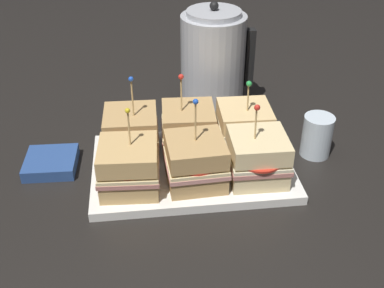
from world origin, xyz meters
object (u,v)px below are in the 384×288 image
at_px(sandwich_front_center, 195,162).
at_px(sandwich_back_center, 187,129).
at_px(sandwich_back_left, 131,132).
at_px(drinking_glass, 317,136).
at_px(napkin_stack, 51,163).
at_px(sandwich_back_right, 244,126).
at_px(serving_platter, 192,167).
at_px(kettle_steel, 213,62).
at_px(sandwich_front_left, 129,167).
at_px(sandwich_front_right, 257,157).

distance_m(sandwich_front_center, sandwich_back_center, 0.12).
relative_size(sandwich_front_center, sandwich_back_left, 1.00).
height_order(drinking_glass, napkin_stack, drinking_glass).
height_order(sandwich_back_center, sandwich_back_right, sandwich_back_center).
xyz_separation_m(serving_platter, kettle_steel, (0.08, 0.26, 0.11)).
height_order(sandwich_front_center, napkin_stack, sandwich_front_center).
bearing_deg(sandwich_front_center, sandwich_back_center, 90.93).
distance_m(serving_platter, kettle_steel, 0.29).
xyz_separation_m(serving_platter, sandwich_front_center, (-0.00, -0.06, 0.05)).
height_order(sandwich_front_left, sandwich_back_left, sandwich_back_left).
bearing_deg(sandwich_back_left, sandwich_back_right, 0.26).
xyz_separation_m(sandwich_back_right, drinking_glass, (0.15, -0.03, -0.02)).
xyz_separation_m(sandwich_front_left, sandwich_front_right, (0.24, 0.00, 0.00)).
bearing_deg(serving_platter, sandwich_back_left, 152.56).
height_order(sandwich_back_center, kettle_steel, kettle_steel).
bearing_deg(sandwich_back_center, sandwich_front_center, -89.07).
bearing_deg(sandwich_front_left, drinking_glass, 13.05).
bearing_deg(sandwich_back_center, sandwich_back_left, -179.25).
relative_size(serving_platter, sandwich_back_right, 2.63).
distance_m(sandwich_back_center, kettle_steel, 0.22).
relative_size(serving_platter, kettle_steel, 1.50).
bearing_deg(serving_platter, sandwich_front_left, -154.37).
bearing_deg(sandwich_back_left, sandwich_front_left, -92.81).
relative_size(serving_platter, sandwich_front_center, 2.28).
bearing_deg(sandwich_front_right, kettle_steel, 96.32).
height_order(serving_platter, sandwich_back_center, sandwich_back_center).
bearing_deg(sandwich_front_right, napkin_stack, 165.49).
bearing_deg(sandwich_front_left, kettle_steel, 57.46).
bearing_deg(drinking_glass, kettle_steel, 128.62).
distance_m(sandwich_front_left, sandwich_front_center, 0.12).
distance_m(serving_platter, sandwich_back_left, 0.14).
bearing_deg(sandwich_back_left, sandwich_front_center, -45.51).
xyz_separation_m(kettle_steel, drinking_glass, (0.18, -0.23, -0.07)).
bearing_deg(napkin_stack, serving_platter, -9.35).
distance_m(sandwich_front_left, napkin_stack, 0.20).
height_order(sandwich_back_right, drinking_glass, sandwich_back_right).
height_order(serving_platter, sandwich_back_right, sandwich_back_right).
bearing_deg(sandwich_front_right, serving_platter, 154.07).
bearing_deg(kettle_steel, sandwich_back_left, -134.69).
bearing_deg(sandwich_back_center, kettle_steel, 66.90).
relative_size(sandwich_front_right, drinking_glass, 1.77).
distance_m(sandwich_front_right, kettle_steel, 0.32).
bearing_deg(kettle_steel, sandwich_back_right, -79.98).
xyz_separation_m(serving_platter, sandwich_front_left, (-0.12, -0.06, 0.05)).
relative_size(sandwich_back_left, kettle_steel, 0.65).
height_order(sandwich_back_right, napkin_stack, sandwich_back_right).
height_order(sandwich_back_center, drinking_glass, sandwich_back_center).
relative_size(serving_platter, sandwich_front_left, 2.43).
xyz_separation_m(sandwich_front_left, sandwich_back_left, (0.01, 0.12, 0.00)).
height_order(sandwich_front_center, sandwich_back_center, sandwich_front_center).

